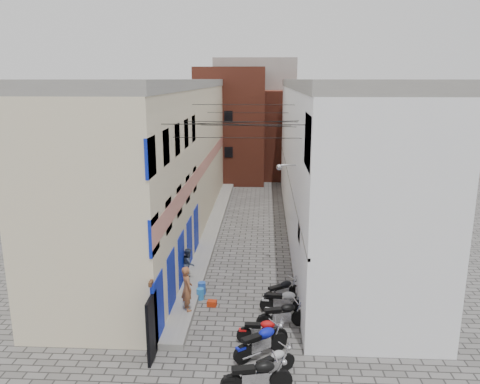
% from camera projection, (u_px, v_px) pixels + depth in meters
% --- Properties ---
extents(ground, '(90.00, 90.00, 0.00)m').
position_uv_depth(ground, '(230.00, 353.00, 15.80)').
color(ground, '#5B5855').
rests_on(ground, ground).
extents(plinth, '(0.90, 26.00, 0.25)m').
position_uv_depth(plinth, '(213.00, 229.00, 28.50)').
color(plinth, gray).
rests_on(plinth, ground).
extents(building_left, '(5.10, 27.00, 9.00)m').
position_uv_depth(building_left, '(162.00, 158.00, 27.58)').
color(building_left, beige).
rests_on(building_left, ground).
extents(building_right, '(5.94, 26.00, 9.00)m').
position_uv_depth(building_right, '(332.00, 159.00, 27.09)').
color(building_right, white).
rests_on(building_right, ground).
extents(building_far_brick_left, '(6.00, 6.00, 10.00)m').
position_uv_depth(building_far_brick_left, '(231.00, 125.00, 41.90)').
color(building_far_brick_left, brown).
rests_on(building_far_brick_left, ground).
extents(building_far_brick_right, '(5.00, 6.00, 8.00)m').
position_uv_depth(building_far_brick_right, '(286.00, 134.00, 43.81)').
color(building_far_brick_right, brown).
rests_on(building_far_brick_right, ground).
extents(building_far_concrete, '(8.00, 5.00, 11.00)m').
position_uv_depth(building_far_concrete, '(255.00, 115.00, 47.50)').
color(building_far_concrete, gray).
rests_on(building_far_concrete, ground).
extents(far_shopfront, '(2.00, 0.30, 2.40)m').
position_uv_depth(far_shopfront, '(252.00, 173.00, 39.97)').
color(far_shopfront, black).
rests_on(far_shopfront, ground).
extents(overhead_wires, '(5.80, 13.02, 1.32)m').
position_uv_depth(overhead_wires, '(242.00, 121.00, 21.54)').
color(overhead_wires, black).
rests_on(overhead_wires, ground).
extents(motorcycle_a, '(2.25, 1.12, 1.25)m').
position_uv_depth(motorcycle_a, '(257.00, 374.00, 13.65)').
color(motorcycle_a, black).
rests_on(motorcycle_a, ground).
extents(motorcycle_b, '(1.68, 1.52, 1.00)m').
position_uv_depth(motorcycle_b, '(273.00, 362.00, 14.44)').
color(motorcycle_b, '#9C9CA0').
rests_on(motorcycle_b, ground).
extents(motorcycle_c, '(2.08, 1.72, 1.20)m').
position_uv_depth(motorcycle_c, '(261.00, 340.00, 15.45)').
color(motorcycle_c, '#0B15AE').
rests_on(motorcycle_c, ground).
extents(motorcycle_d, '(1.81, 0.61, 1.04)m').
position_uv_depth(motorcycle_d, '(262.00, 329.00, 16.29)').
color(motorcycle_d, '#BC0D0E').
rests_on(motorcycle_d, ground).
extents(motorcycle_e, '(2.07, 1.14, 1.14)m').
position_uv_depth(motorcycle_e, '(282.00, 314.00, 17.28)').
color(motorcycle_e, black).
rests_on(motorcycle_e, ground).
extents(motorcycle_f, '(1.93, 0.73, 1.09)m').
position_uv_depth(motorcycle_f, '(284.00, 300.00, 18.42)').
color(motorcycle_f, '#A3A4A8').
rests_on(motorcycle_f, ground).
extents(motorcycle_g, '(1.85, 1.49, 1.06)m').
position_uv_depth(motorcycle_g, '(282.00, 290.00, 19.34)').
color(motorcycle_g, black).
rests_on(motorcycle_g, ground).
extents(person_a, '(0.68, 0.78, 1.79)m').
position_uv_depth(person_a, '(187.00, 288.00, 18.05)').
color(person_a, '#995A37').
rests_on(person_a, plinth).
extents(person_b, '(0.58, 0.72, 1.42)m').
position_uv_depth(person_b, '(189.00, 263.00, 20.96)').
color(person_b, '#343E4E').
rests_on(person_b, plinth).
extents(water_jug_near, '(0.41, 0.41, 0.48)m').
position_uv_depth(water_jug_near, '(200.00, 294.00, 19.60)').
color(water_jug_near, '#2A83D6').
rests_on(water_jug_near, ground).
extents(water_jug_far, '(0.37, 0.37, 0.53)m').
position_uv_depth(water_jug_far, '(202.00, 288.00, 20.08)').
color(water_jug_far, blue).
rests_on(water_jug_far, ground).
extents(red_crate, '(0.40, 0.32, 0.23)m').
position_uv_depth(red_crate, '(212.00, 303.00, 19.05)').
color(red_crate, '#BB2C0D').
rests_on(red_crate, ground).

